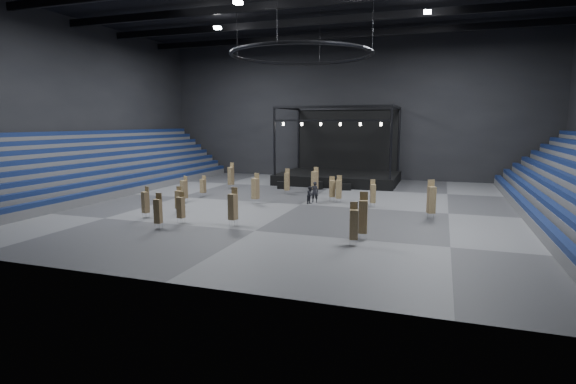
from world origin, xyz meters
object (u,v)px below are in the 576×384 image
(chair_stack_11, at_px, (233,206))
(chair_stack_14, at_px, (339,189))
(flight_case_right, at_px, (346,187))
(chair_stack_6, at_px, (315,180))
(flight_case_mid, at_px, (316,185))
(chair_stack_9, at_px, (332,188))
(stage, at_px, (340,170))
(chair_stack_4, at_px, (158,211))
(chair_stack_3, at_px, (287,181))
(chair_stack_0, at_px, (203,186))
(chair_stack_8, at_px, (231,175))
(chair_stack_13, at_px, (255,188))
(chair_stack_1, at_px, (146,202))
(chair_stack_7, at_px, (431,199))
(chair_stack_10, at_px, (363,216))
(chair_stack_15, at_px, (373,193))
(chair_stack_5, at_px, (354,224))
(flight_case_left, at_px, (283,185))
(crew_member, at_px, (310,195))
(chair_stack_2, at_px, (178,199))
(chair_stack_16, at_px, (184,189))
(chair_stack_12, at_px, (181,207))

(chair_stack_11, xyz_separation_m, chair_stack_14, (5.09, 11.54, -0.12))
(flight_case_right, height_order, chair_stack_6, chair_stack_6)
(flight_case_mid, distance_m, chair_stack_11, 19.18)
(chair_stack_6, distance_m, chair_stack_9, 5.08)
(stage, bearing_deg, chair_stack_4, -103.16)
(flight_case_right, height_order, chair_stack_3, chair_stack_3)
(chair_stack_0, height_order, chair_stack_9, chair_stack_9)
(chair_stack_8, height_order, chair_stack_13, chair_stack_8)
(chair_stack_0, xyz_separation_m, chair_stack_1, (0.80, -10.27, 0.14))
(chair_stack_7, relative_size, chair_stack_13, 1.08)
(chair_stack_10, xyz_separation_m, chair_stack_15, (-1.04, 11.35, -0.31))
(chair_stack_4, relative_size, chair_stack_10, 0.82)
(chair_stack_13, bearing_deg, chair_stack_5, -28.63)
(chair_stack_0, bearing_deg, flight_case_left, 61.08)
(chair_stack_7, distance_m, crew_member, 10.97)
(chair_stack_1, height_order, chair_stack_2, chair_stack_1)
(chair_stack_6, bearing_deg, flight_case_right, 68.08)
(chair_stack_5, height_order, crew_member, chair_stack_5)
(chair_stack_3, bearing_deg, chair_stack_16, -136.16)
(chair_stack_12, bearing_deg, stage, 82.95)
(chair_stack_16, bearing_deg, chair_stack_4, -45.65)
(flight_case_mid, height_order, chair_stack_0, chair_stack_0)
(chair_stack_14, bearing_deg, chair_stack_16, -161.00)
(stage, relative_size, chair_stack_10, 4.63)
(chair_stack_10, relative_size, chair_stack_15, 1.27)
(flight_case_right, distance_m, chair_stack_9, 7.35)
(chair_stack_5, distance_m, crew_member, 14.10)
(crew_member, bearing_deg, flight_case_right, 5.99)
(chair_stack_13, bearing_deg, chair_stack_8, 145.16)
(flight_case_right, bearing_deg, chair_stack_3, -139.34)
(flight_case_mid, bearing_deg, chair_stack_15, -49.50)
(chair_stack_11, bearing_deg, chair_stack_16, 152.89)
(stage, xyz_separation_m, chair_stack_0, (-10.48, -15.17, -0.35))
(chair_stack_10, bearing_deg, chair_stack_3, 117.98)
(chair_stack_2, relative_size, chair_stack_4, 0.87)
(chair_stack_14, xyz_separation_m, chair_stack_16, (-13.37, -4.62, -0.00))
(chair_stack_7, bearing_deg, crew_member, 141.75)
(flight_case_right, distance_m, chair_stack_5, 22.35)
(flight_case_mid, xyz_separation_m, chair_stack_11, (-0.90, -19.13, 0.97))
(chair_stack_3, xyz_separation_m, chair_stack_10, (10.44, -15.75, 0.20))
(chair_stack_1, height_order, chair_stack_3, chair_stack_3)
(chair_stack_11, relative_size, crew_member, 1.71)
(chair_stack_12, relative_size, chair_stack_14, 0.92)
(chair_stack_3, bearing_deg, chair_stack_10, -60.12)
(chair_stack_0, height_order, chair_stack_2, chair_stack_2)
(chair_stack_4, bearing_deg, stage, 71.59)
(chair_stack_1, relative_size, chair_stack_3, 0.92)
(chair_stack_7, xyz_separation_m, chair_stack_8, (-21.44, 9.50, -0.06))
(flight_case_mid, relative_size, chair_stack_3, 0.50)
(stage, height_order, chair_stack_5, stage)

